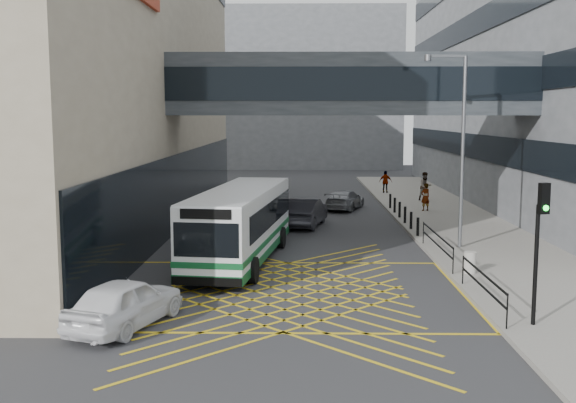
{
  "coord_description": "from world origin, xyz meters",
  "views": [
    {
      "loc": [
        0.42,
        -22.51,
        5.98
      ],
      "look_at": [
        0.0,
        4.0,
        2.6
      ],
      "focal_mm": 42.0,
      "sensor_mm": 36.0,
      "label": 1
    }
  ],
  "objects_px": {
    "car_silver": "(345,199)",
    "pedestrian_c": "(386,182)",
    "traffic_light": "(540,233)",
    "litter_bin": "(470,262)",
    "pedestrian_a": "(425,197)",
    "car_white": "(125,302)",
    "car_dark": "(305,212)",
    "pedestrian_b": "(425,186)",
    "bus": "(241,223)",
    "street_lamp": "(459,139)"
  },
  "relations": [
    {
      "from": "car_white",
      "to": "car_dark",
      "type": "distance_m",
      "value": 18.46
    },
    {
      "from": "street_lamp",
      "to": "pedestrian_c",
      "type": "height_order",
      "value": "street_lamp"
    },
    {
      "from": "pedestrian_c",
      "to": "pedestrian_b",
      "type": "bearing_deg",
      "value": 128.9
    },
    {
      "from": "car_silver",
      "to": "street_lamp",
      "type": "relative_size",
      "value": 0.51
    },
    {
      "from": "car_silver",
      "to": "car_white",
      "type": "bearing_deg",
      "value": 90.92
    },
    {
      "from": "car_dark",
      "to": "pedestrian_a",
      "type": "bearing_deg",
      "value": -133.2
    },
    {
      "from": "car_white",
      "to": "street_lamp",
      "type": "height_order",
      "value": "street_lamp"
    },
    {
      "from": "traffic_light",
      "to": "car_dark",
      "type": "bearing_deg",
      "value": 92.96
    },
    {
      "from": "litter_bin",
      "to": "pedestrian_a",
      "type": "xyz_separation_m",
      "value": [
        1.44,
        16.65,
        0.45
      ]
    },
    {
      "from": "car_silver",
      "to": "pedestrian_c",
      "type": "xyz_separation_m",
      "value": [
        3.65,
        8.09,
        0.33
      ]
    },
    {
      "from": "car_white",
      "to": "street_lamp",
      "type": "relative_size",
      "value": 0.55
    },
    {
      "from": "car_silver",
      "to": "traffic_light",
      "type": "xyz_separation_m",
      "value": [
        3.66,
        -24.63,
        2.11
      ]
    },
    {
      "from": "car_white",
      "to": "car_dark",
      "type": "height_order",
      "value": "car_dark"
    },
    {
      "from": "bus",
      "to": "car_dark",
      "type": "height_order",
      "value": "bus"
    },
    {
      "from": "street_lamp",
      "to": "pedestrian_c",
      "type": "bearing_deg",
      "value": 84.35
    },
    {
      "from": "car_silver",
      "to": "pedestrian_a",
      "type": "height_order",
      "value": "pedestrian_a"
    },
    {
      "from": "car_silver",
      "to": "pedestrian_c",
      "type": "height_order",
      "value": "pedestrian_c"
    },
    {
      "from": "car_white",
      "to": "pedestrian_a",
      "type": "xyz_separation_m",
      "value": [
        12.74,
        22.8,
        0.27
      ]
    },
    {
      "from": "car_dark",
      "to": "street_lamp",
      "type": "relative_size",
      "value": 0.59
    },
    {
      "from": "car_white",
      "to": "pedestrian_b",
      "type": "relative_size",
      "value": 2.36
    },
    {
      "from": "litter_bin",
      "to": "bus",
      "type": "bearing_deg",
      "value": 163.16
    },
    {
      "from": "bus",
      "to": "pedestrian_a",
      "type": "distance_m",
      "value": 17.33
    },
    {
      "from": "traffic_light",
      "to": "litter_bin",
      "type": "xyz_separation_m",
      "value": [
        -0.24,
        6.34,
        -2.22
      ]
    },
    {
      "from": "traffic_light",
      "to": "litter_bin",
      "type": "bearing_deg",
      "value": 75.8
    },
    {
      "from": "litter_bin",
      "to": "pedestrian_c",
      "type": "height_order",
      "value": "pedestrian_c"
    },
    {
      "from": "car_dark",
      "to": "traffic_light",
      "type": "bearing_deg",
      "value": 121.82
    },
    {
      "from": "car_white",
      "to": "litter_bin",
      "type": "xyz_separation_m",
      "value": [
        11.31,
        6.15,
        -0.17
      ]
    },
    {
      "from": "car_white",
      "to": "pedestrian_b",
      "type": "height_order",
      "value": "pedestrian_b"
    },
    {
      "from": "bus",
      "to": "pedestrian_c",
      "type": "distance_m",
      "value": 25.38
    },
    {
      "from": "traffic_light",
      "to": "pedestrian_b",
      "type": "bearing_deg",
      "value": 69.25
    },
    {
      "from": "car_silver",
      "to": "pedestrian_a",
      "type": "relative_size",
      "value": 2.52
    },
    {
      "from": "bus",
      "to": "car_silver",
      "type": "height_order",
      "value": "bus"
    },
    {
      "from": "pedestrian_a",
      "to": "car_silver",
      "type": "bearing_deg",
      "value": -44.86
    },
    {
      "from": "pedestrian_b",
      "to": "traffic_light",
      "type": "bearing_deg",
      "value": -112.99
    },
    {
      "from": "traffic_light",
      "to": "street_lamp",
      "type": "distance_m",
      "value": 11.54
    },
    {
      "from": "traffic_light",
      "to": "pedestrian_c",
      "type": "bearing_deg",
      "value": 73.62
    },
    {
      "from": "street_lamp",
      "to": "pedestrian_b",
      "type": "relative_size",
      "value": 4.32
    },
    {
      "from": "pedestrian_b",
      "to": "pedestrian_c",
      "type": "relative_size",
      "value": 1.17
    },
    {
      "from": "litter_bin",
      "to": "traffic_light",
      "type": "bearing_deg",
      "value": -87.79
    },
    {
      "from": "bus",
      "to": "traffic_light",
      "type": "bearing_deg",
      "value": -37.57
    },
    {
      "from": "pedestrian_a",
      "to": "traffic_light",
      "type": "bearing_deg",
      "value": 60.79
    },
    {
      "from": "litter_bin",
      "to": "pedestrian_a",
      "type": "distance_m",
      "value": 16.72
    },
    {
      "from": "bus",
      "to": "pedestrian_b",
      "type": "bearing_deg",
      "value": 67.11
    },
    {
      "from": "litter_bin",
      "to": "pedestrian_a",
      "type": "bearing_deg",
      "value": 85.07
    },
    {
      "from": "traffic_light",
      "to": "pedestrian_c",
      "type": "xyz_separation_m",
      "value": [
        -0.01,
        32.71,
        -1.78
      ]
    },
    {
      "from": "bus",
      "to": "car_silver",
      "type": "bearing_deg",
      "value": 78.56
    },
    {
      "from": "car_silver",
      "to": "pedestrian_c",
      "type": "relative_size",
      "value": 2.56
    },
    {
      "from": "car_silver",
      "to": "pedestrian_b",
      "type": "relative_size",
      "value": 2.19
    },
    {
      "from": "car_white",
      "to": "car_silver",
      "type": "xyz_separation_m",
      "value": [
        7.89,
        24.44,
        -0.07
      ]
    },
    {
      "from": "litter_bin",
      "to": "pedestrian_a",
      "type": "height_order",
      "value": "pedestrian_a"
    }
  ]
}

